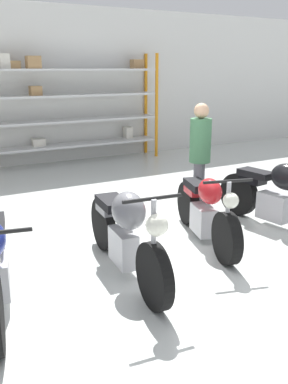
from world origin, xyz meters
TOP-DOWN VIEW (x-y plane):
  - ground_plane at (0.00, 0.00)m, footprint 30.00×30.00m
  - back_wall at (0.00, 5.91)m, footprint 30.00×0.08m
  - shelving_rack at (0.80, 5.56)m, footprint 4.51×0.63m
  - motorcycle_grey at (-0.59, -0.26)m, footprint 0.57×2.18m
  - motorcycle_red at (0.74, 0.09)m, footprint 0.79×1.95m
  - motorcycle_black at (1.94, -0.01)m, footprint 0.63×2.06m
  - person_browsing at (1.32, 1.03)m, footprint 0.45×0.45m

SIDE VIEW (x-z plane):
  - ground_plane at x=0.00m, z-range 0.00..0.00m
  - motorcycle_red at x=0.74m, z-range -0.07..0.93m
  - motorcycle_black at x=1.94m, z-range -0.05..1.02m
  - motorcycle_grey at x=-0.59m, z-range -0.04..1.06m
  - person_browsing at x=1.32m, z-range 0.15..1.86m
  - shelving_rack at x=0.80m, z-range 0.11..2.65m
  - back_wall at x=0.00m, z-range 0.00..3.60m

